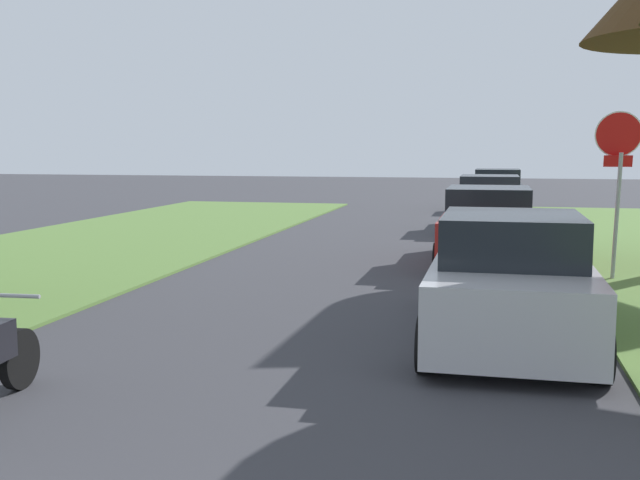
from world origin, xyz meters
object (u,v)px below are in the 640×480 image
Objects in this scene: parked_sedan_red at (488,229)px; parked_sedan_white at (489,205)px; parked_sedan_silver at (510,282)px; parked_sedan_black at (497,191)px; stop_sign_far at (618,158)px.

parked_sedan_white is (0.01, 6.66, 0.00)m from parked_sedan_red.
parked_sedan_silver and parked_sedan_black have the same top height.
parked_sedan_silver is (-1.90, -4.70, -1.45)m from stop_sign_far.
stop_sign_far is 0.67× the size of parked_sedan_black.
parked_sedan_black is (-1.91, 15.12, -1.45)m from stop_sign_far.
stop_sign_far is 0.67× the size of parked_sedan_red.
stop_sign_far is at bearing -75.13° from parked_sedan_white.
parked_sedan_silver is 6.27m from parked_sedan_red.
parked_sedan_white is at bearing 91.25° from parked_sedan_silver.
parked_sedan_silver is 12.93m from parked_sedan_white.
parked_sedan_black is (0.28, 6.89, 0.00)m from parked_sedan_white.
parked_sedan_silver is 1.00× the size of parked_sedan_red.
parked_sedan_red is at bearing -91.20° from parked_sedan_black.
parked_sedan_silver is at bearing -87.36° from parked_sedan_red.
parked_sedan_silver is 1.00× the size of parked_sedan_black.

